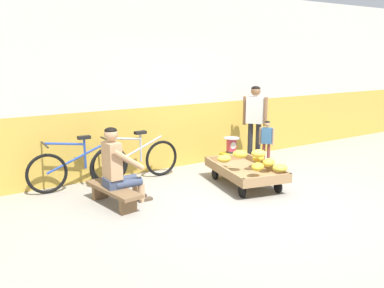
% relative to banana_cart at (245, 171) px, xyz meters
% --- Properties ---
extents(ground_plane, '(80.00, 80.00, 0.00)m').
position_rel_banana_cart_xyz_m(ground_plane, '(-0.40, -0.87, -0.24)').
color(ground_plane, gray).
extents(back_wall, '(16.00, 0.30, 3.29)m').
position_rel_banana_cart_xyz_m(back_wall, '(-0.40, 1.78, 1.41)').
color(back_wall, gold).
rests_on(back_wall, ground).
extents(banana_cart, '(1.12, 1.58, 0.36)m').
position_rel_banana_cart_xyz_m(banana_cart, '(0.00, 0.00, 0.00)').
color(banana_cart, '#99754C').
rests_on(banana_cart, ground).
extents(banana_pile, '(0.79, 1.17, 0.26)m').
position_rel_banana_cart_xyz_m(banana_pile, '(0.06, -0.17, 0.22)').
color(banana_pile, gold).
rests_on(banana_pile, banana_cart).
extents(low_bench, '(0.45, 1.13, 0.27)m').
position_rel_banana_cart_xyz_m(low_bench, '(-2.18, 0.32, -0.04)').
color(low_bench, brown).
rests_on(low_bench, ground).
extents(vendor_seated, '(0.69, 0.49, 1.14)m').
position_rel_banana_cart_xyz_m(vendor_seated, '(-2.10, 0.32, 0.33)').
color(vendor_seated, tan).
rests_on(vendor_seated, ground).
extents(plastic_crate, '(0.36, 0.28, 0.30)m').
position_rel_banana_cart_xyz_m(plastic_crate, '(0.48, 0.98, -0.09)').
color(plastic_crate, gold).
rests_on(plastic_crate, ground).
extents(weighing_scale, '(0.30, 0.30, 0.29)m').
position_rel_banana_cart_xyz_m(weighing_scale, '(0.48, 0.98, 0.21)').
color(weighing_scale, '#28282D').
rests_on(weighing_scale, plastic_crate).
extents(bicycle_near_left, '(1.66, 0.48, 0.86)m').
position_rel_banana_cart_xyz_m(bicycle_near_left, '(-2.33, 1.35, 0.11)').
color(bicycle_near_left, black).
rests_on(bicycle_near_left, ground).
extents(bicycle_far_left, '(1.66, 0.48, 0.86)m').
position_rel_banana_cart_xyz_m(bicycle_far_left, '(-1.39, 1.24, 0.11)').
color(bicycle_far_left, black).
rests_on(bicycle_far_left, ground).
extents(customer_adult, '(0.35, 0.42, 1.53)m').
position_rel_banana_cart_xyz_m(customer_adult, '(1.13, 1.07, 0.71)').
color(customer_adult, '#232328').
rests_on(customer_adult, ground).
extents(customer_child, '(0.21, 0.24, 0.90)m').
position_rel_banana_cart_xyz_m(customer_child, '(1.09, 0.67, 0.32)').
color(customer_child, brown).
rests_on(customer_child, ground).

